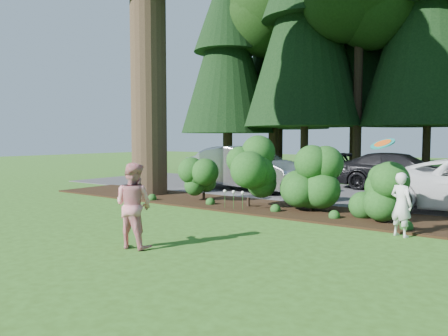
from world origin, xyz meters
name	(u,v)px	position (x,y,z in m)	size (l,w,h in m)	color
ground	(185,226)	(0.00, 0.00, 0.00)	(80.00, 80.00, 0.00)	#2F5317
mulch_bed	(259,207)	(0.00, 3.25, 0.03)	(16.00, 2.50, 0.05)	black
driveway	(319,192)	(0.00, 7.50, 0.01)	(22.00, 6.00, 0.03)	#38383A
shrub_row	(281,182)	(0.77, 3.14, 0.81)	(6.53, 1.60, 1.61)	#194314
lily_cluster	(234,193)	(-0.30, 2.40, 0.50)	(0.69, 0.09, 0.57)	#194314
car_silver_wagon	(246,168)	(-2.45, 6.32, 0.86)	(1.76, 5.04, 1.66)	#AAAAAF
car_dark_suv	(401,172)	(2.28, 9.80, 0.73)	(1.97, 4.85, 1.41)	black
child	(401,204)	(4.28, 1.80, 0.66)	(0.48, 0.32, 1.32)	silver
adult	(134,205)	(0.54, -2.04, 0.78)	(0.76, 0.59, 1.57)	red
frisbee	(383,144)	(3.79, 2.14, 1.89)	(0.55, 0.49, 0.31)	#177F78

